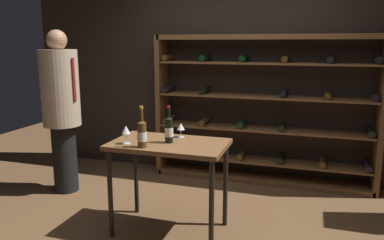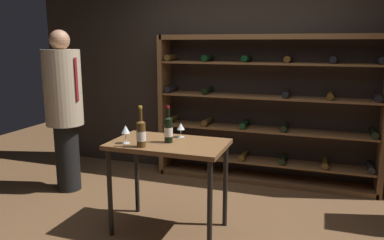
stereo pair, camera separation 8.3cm
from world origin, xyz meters
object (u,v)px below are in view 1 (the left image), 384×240
(wine_bottle_amber_reserve, at_px, (169,129))
(wine_glass_stemmed_left, at_px, (126,131))
(person_bystander_red_print, at_px, (61,105))
(wine_rack, at_px, (262,111))
(tasting_table, at_px, (169,154))
(wine_bottle_green_slim, at_px, (142,133))
(wine_glass_stemmed_center, at_px, (181,127))

(wine_bottle_amber_reserve, bearing_deg, wine_glass_stemmed_left, -156.13)
(wine_glass_stemmed_left, bearing_deg, person_bystander_red_print, 149.23)
(wine_rack, bearing_deg, person_bystander_red_print, -154.86)
(tasting_table, xyz_separation_m, person_bystander_red_print, (-1.51, 0.54, 0.28))
(wine_bottle_amber_reserve, height_order, wine_bottle_green_slim, wine_bottle_green_slim)
(wine_bottle_amber_reserve, relative_size, wine_glass_stemmed_left, 2.04)
(person_bystander_red_print, bearing_deg, wine_bottle_amber_reserve, 61.83)
(wine_glass_stemmed_left, bearing_deg, wine_bottle_green_slim, -18.51)
(wine_rack, xyz_separation_m, wine_glass_stemmed_center, (-0.58, -1.34, 0.04))
(tasting_table, bearing_deg, person_bystander_red_print, 160.35)
(wine_rack, relative_size, wine_bottle_green_slim, 7.64)
(wine_rack, distance_m, wine_glass_stemmed_center, 1.46)
(tasting_table, height_order, wine_glass_stemmed_center, wine_glass_stemmed_center)
(person_bystander_red_print, relative_size, wine_bottle_green_slim, 5.26)
(person_bystander_red_print, bearing_deg, wine_glass_stemmed_center, 69.43)
(wine_bottle_green_slim, height_order, wine_glass_stemmed_left, wine_bottle_green_slim)
(tasting_table, bearing_deg, wine_glass_stemmed_center, 78.67)
(person_bystander_red_print, relative_size, wine_glass_stemmed_left, 11.48)
(wine_bottle_amber_reserve, bearing_deg, tasting_table, 118.67)
(person_bystander_red_print, height_order, wine_bottle_green_slim, person_bystander_red_print)
(wine_rack, relative_size, tasting_table, 2.63)
(tasting_table, height_order, wine_bottle_amber_reserve, wine_bottle_amber_reserve)
(person_bystander_red_print, distance_m, wine_bottle_green_slim, 1.55)
(tasting_table, relative_size, wine_bottle_amber_reserve, 3.11)
(person_bystander_red_print, relative_size, wine_bottle_amber_reserve, 5.64)
(wine_bottle_amber_reserve, xyz_separation_m, wine_bottle_green_slim, (-0.16, -0.21, 0.00))
(wine_glass_stemmed_left, xyz_separation_m, wine_glass_stemmed_center, (0.38, 0.36, -0.02))
(wine_bottle_green_slim, distance_m, wine_glass_stemmed_left, 0.19)
(tasting_table, xyz_separation_m, wine_glass_stemmed_left, (-0.34, -0.16, 0.22))
(wine_rack, height_order, wine_bottle_amber_reserve, wine_rack)
(wine_glass_stemmed_center, bearing_deg, wine_bottle_green_slim, -115.07)
(wine_rack, relative_size, wine_glass_stemmed_left, 16.67)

